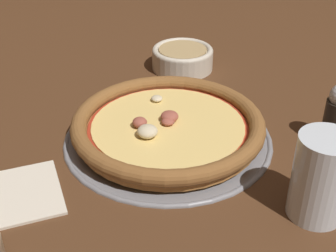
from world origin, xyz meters
TOP-DOWN VIEW (x-y plane):
  - ground_plane at (0.00, 0.00)m, footprint 3.00×3.00m
  - pizza_tray at (0.00, 0.00)m, footprint 0.32×0.32m
  - pizza at (-0.00, -0.00)m, footprint 0.29×0.29m
  - bowl_near at (-0.03, 0.26)m, footprint 0.12×0.12m
  - drinking_cup at (0.21, -0.12)m, footprint 0.07×0.07m

SIDE VIEW (x-z plane):
  - ground_plane at x=0.00m, z-range 0.00..0.00m
  - pizza_tray at x=0.00m, z-range 0.00..0.01m
  - bowl_near at x=-0.03m, z-range 0.00..0.05m
  - pizza at x=0.00m, z-range 0.01..0.04m
  - drinking_cup at x=0.21m, z-range 0.00..0.11m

